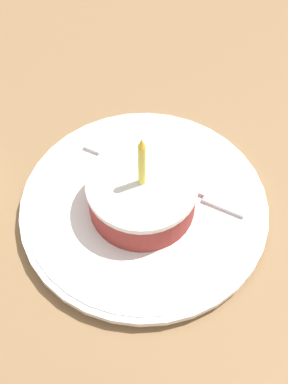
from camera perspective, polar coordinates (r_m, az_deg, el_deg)
name	(u,v)px	position (r m, az deg, el deg)	size (l,w,h in m)	color
ground_plane	(125,238)	(0.57, -2.04, -4.92)	(2.40, 2.40, 0.04)	olive
plate	(144,208)	(0.55, 0.00, -1.70)	(0.25, 0.25, 0.02)	white
cake_slice	(142,194)	(0.52, -0.21, -0.24)	(0.11, 0.11, 0.11)	#99332D
fork	(175,180)	(0.56, 3.36, 1.30)	(0.18, 0.09, 0.00)	silver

